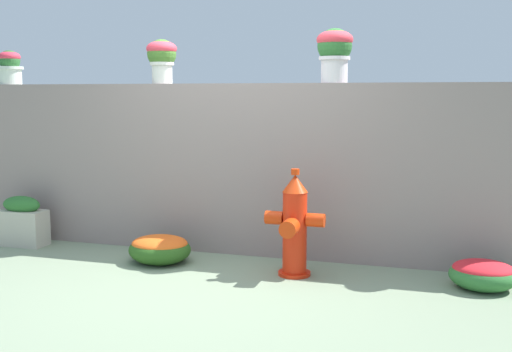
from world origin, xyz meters
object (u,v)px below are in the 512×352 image
(potted_plant_0, at_px, (10,66))
(planter_box, at_px, (22,222))
(potted_plant_2, at_px, (335,50))
(fire_hydrant, at_px, (294,226))
(flower_bush_left, at_px, (483,273))
(flower_bush_right, at_px, (160,248))
(potted_plant_1, at_px, (162,56))

(potted_plant_0, bearing_deg, planter_box, -47.35)
(potted_plant_2, height_order, fire_hydrant, potted_plant_2)
(planter_box, bearing_deg, potted_plant_2, 7.42)
(flower_bush_left, xyz_separation_m, planter_box, (-4.46, 0.13, 0.12))
(potted_plant_0, relative_size, flower_bush_left, 0.69)
(potted_plant_2, bearing_deg, flower_bush_right, -158.60)
(planter_box, bearing_deg, flower_bush_left, -1.69)
(potted_plant_0, relative_size, planter_box, 0.71)
(potted_plant_0, relative_size, potted_plant_2, 0.75)
(potted_plant_1, xyz_separation_m, flower_bush_left, (3.04, -0.54, -1.80))
(flower_bush_left, bearing_deg, potted_plant_0, 173.49)
(potted_plant_2, height_order, flower_bush_left, potted_plant_2)
(fire_hydrant, relative_size, flower_bush_right, 1.58)
(fire_hydrant, xyz_separation_m, planter_box, (-2.93, 0.22, -0.18))
(potted_plant_0, xyz_separation_m, potted_plant_2, (3.53, -0.01, 0.10))
(potted_plant_1, bearing_deg, fire_hydrant, -22.62)
(potted_plant_2, distance_m, planter_box, 3.60)
(potted_plant_2, xyz_separation_m, fire_hydrant, (-0.21, -0.63, -1.52))
(flower_bush_left, xyz_separation_m, flower_bush_right, (-2.82, -0.05, 0.01))
(fire_hydrant, distance_m, planter_box, 2.94)
(flower_bush_right, bearing_deg, planter_box, 173.74)
(flower_bush_left, bearing_deg, planter_box, 178.31)
(flower_bush_left, bearing_deg, potted_plant_2, 157.74)
(potted_plant_0, height_order, fire_hydrant, potted_plant_0)
(potted_plant_2, xyz_separation_m, flower_bush_right, (-1.50, -0.59, -1.82))
(potted_plant_1, xyz_separation_m, potted_plant_2, (1.72, -0.00, 0.03))
(potted_plant_2, relative_size, flower_bush_right, 0.84)
(potted_plant_1, bearing_deg, planter_box, -163.78)
(potted_plant_2, distance_m, flower_bush_right, 2.43)
(flower_bush_right, distance_m, planter_box, 1.65)
(fire_hydrant, bearing_deg, potted_plant_1, 157.38)
(fire_hydrant, relative_size, planter_box, 1.79)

